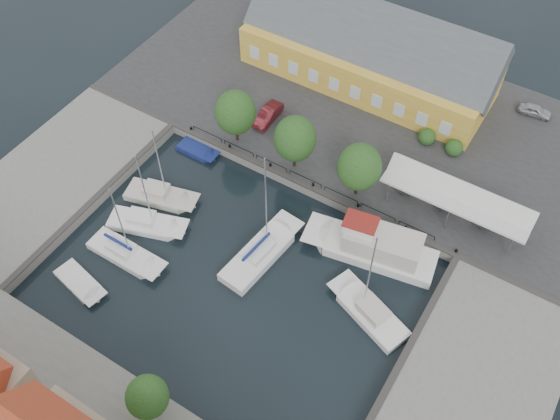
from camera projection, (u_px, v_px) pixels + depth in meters
name	position (u px, v px, depth m)	size (l,w,h in m)	color
ground	(246.00, 264.00, 57.19)	(140.00, 140.00, 0.00)	black
north_quay	(361.00, 113.00, 68.90)	(56.00, 26.00, 1.00)	#2D2D30
west_quay	(53.00, 179.00, 62.92)	(12.00, 24.00, 1.00)	slate
east_quay	(466.00, 403.00, 48.57)	(12.00, 24.00, 1.00)	slate
quay_edge_fittings	(273.00, 222.00, 58.85)	(56.00, 24.72, 0.40)	#383533
warehouse	(366.00, 50.00, 69.48)	(28.56, 14.00, 9.55)	gold
tent_canopy	(458.00, 197.00, 57.36)	(14.00, 4.00, 2.83)	silver
quay_trees	(295.00, 139.00, 60.32)	(18.20, 4.20, 6.30)	black
car_silver	(535.00, 111.00, 67.55)	(1.43, 3.54, 1.21)	#ACAEB4
car_red	(268.00, 115.00, 66.96)	(1.52, 4.37, 1.44)	#5A141B
center_sailboat	(261.00, 254.00, 57.43)	(3.80, 9.77, 13.01)	white
trawler	(375.00, 248.00, 57.05)	(12.91, 5.79, 5.00)	white
east_boat_b	(369.00, 313.00, 53.74)	(8.45, 5.37, 11.13)	white
west_boat_b	(160.00, 197.00, 61.78)	(7.71, 4.25, 10.25)	beige
west_boat_c	(146.00, 224.00, 59.66)	(8.05, 4.77, 10.57)	white
west_boat_d	(126.00, 255.00, 57.48)	(8.07, 2.49, 10.78)	white
launch_sw	(80.00, 284.00, 55.76)	(5.75, 3.08, 0.98)	white
launch_nw	(197.00, 151.00, 65.85)	(4.69, 1.89, 0.88)	navy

